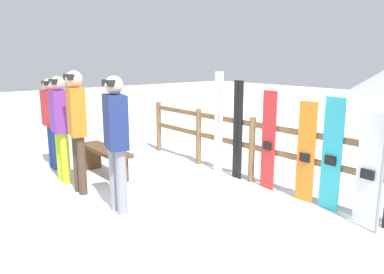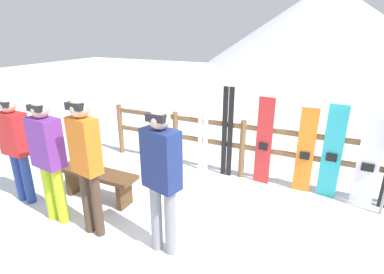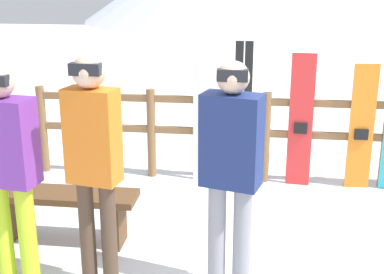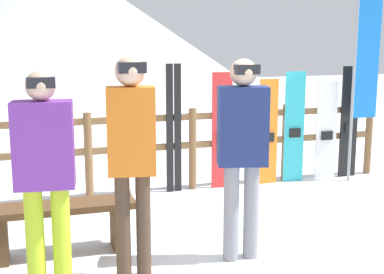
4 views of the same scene
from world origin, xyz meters
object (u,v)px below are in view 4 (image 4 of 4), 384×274
(ski_pair_black, at_px, (174,129))
(snowboard_cyan, at_px, (294,127))
(snowboard_red, at_px, (222,131))
(snowboard_black_stripe, at_px, (349,122))
(snowboard_white, at_px, (326,131))
(snowboard_orange, at_px, (268,132))
(rental_flag, at_px, (363,64))
(bench, at_px, (61,217))
(ski_pair_white, at_px, (137,126))
(person_purple, at_px, (45,166))
(person_orange, at_px, (132,148))
(person_navy, at_px, (242,144))

(ski_pair_black, distance_m, snowboard_cyan, 1.71)
(snowboard_cyan, bearing_deg, snowboard_red, 180.00)
(ski_pair_black, distance_m, snowboard_black_stripe, 2.57)
(snowboard_cyan, distance_m, snowboard_white, 0.51)
(snowboard_orange, bearing_deg, rental_flag, -9.53)
(snowboard_orange, xyz_separation_m, snowboard_cyan, (0.39, 0.00, 0.05))
(snowboard_red, bearing_deg, rental_flag, -6.28)
(bench, xyz_separation_m, ski_pair_white, (1.06, 1.66, 0.53))
(bench, relative_size, snowboard_cyan, 0.89)
(person_purple, bearing_deg, ski_pair_black, 54.39)
(snowboard_cyan, bearing_deg, bench, -152.94)
(person_purple, height_order, person_orange, person_orange)
(snowboard_orange, bearing_deg, person_orange, -134.86)
(snowboard_red, bearing_deg, ski_pair_black, 179.70)
(snowboard_red, relative_size, rental_flag, 0.57)
(person_purple, height_order, ski_pair_white, ski_pair_white)
(bench, height_order, snowboard_cyan, snowboard_cyan)
(person_purple, bearing_deg, snowboard_cyan, 34.60)
(snowboard_cyan, xyz_separation_m, snowboard_white, (0.50, -0.00, -0.07))
(ski_pair_black, bearing_deg, snowboard_orange, -0.15)
(bench, bearing_deg, rental_flag, 19.28)
(snowboard_cyan, bearing_deg, person_navy, -127.59)
(snowboard_black_stripe, bearing_deg, snowboard_red, -180.00)
(ski_pair_white, bearing_deg, person_orange, -102.86)
(snowboard_orange, bearing_deg, person_navy, -120.78)
(person_orange, distance_m, ski_pair_black, 2.55)
(person_purple, height_order, ski_pair_black, person_purple)
(person_purple, distance_m, rental_flag, 4.79)
(person_orange, xyz_separation_m, ski_pair_white, (0.53, 2.33, -0.21))
(person_navy, relative_size, person_orange, 0.98)
(ski_pair_black, bearing_deg, person_purple, -125.61)
(snowboard_black_stripe, bearing_deg, snowboard_white, -179.97)
(snowboard_orange, bearing_deg, bench, -149.88)
(snowboard_white, height_order, rental_flag, rental_flag)
(ski_pair_black, xyz_separation_m, snowboard_white, (2.21, -0.00, -0.14))
(ski_pair_white, distance_m, ski_pair_black, 0.47)
(snowboard_white, distance_m, snowboard_black_stripe, 0.37)
(bench, height_order, snowboard_black_stripe, snowboard_black_stripe)
(person_orange, bearing_deg, person_purple, 179.96)
(snowboard_red, height_order, snowboard_black_stripe, snowboard_black_stripe)
(rental_flag, bearing_deg, person_orange, -149.46)
(bench, distance_m, rental_flag, 4.54)
(bench, xyz_separation_m, rental_flag, (4.12, 1.44, 1.25))
(person_orange, xyz_separation_m, snowboard_red, (1.65, 2.33, -0.34))
(person_navy, relative_size, snowboard_white, 1.30)
(ski_pair_black, bearing_deg, person_orange, -113.20)
(person_orange, height_order, snowboard_white, person_orange)
(bench, distance_m, snowboard_cyan, 3.66)
(snowboard_red, bearing_deg, ski_pair_white, 179.83)
(person_purple, bearing_deg, snowboard_orange, 37.93)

